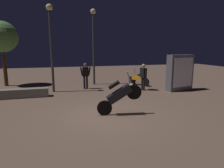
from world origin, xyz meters
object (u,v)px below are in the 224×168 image
motorcycle_orange_parked_left (139,79)px  streetlamp_far (51,37)px  motorcycle_black_foreground (119,95)px  person_rider_beside (143,75)px  kiosk_billboard (180,73)px  person_bystander_far (85,74)px  streetlamp_near (93,37)px

motorcycle_orange_parked_left → streetlamp_far: size_ratio=0.31×
motorcycle_black_foreground → person_rider_beside: 4.71m
kiosk_billboard → streetlamp_far: bearing=-20.6°
person_bystander_far → kiosk_billboard: 5.61m
kiosk_billboard → motorcycle_black_foreground: bearing=26.1°
streetlamp_near → motorcycle_black_foreground: bearing=-92.5°
person_rider_beside → person_bystander_far: bearing=143.5°
person_bystander_far → streetlamp_near: 2.76m
person_bystander_far → streetlamp_near: streetlamp_near is taller
person_bystander_far → streetlamp_far: size_ratio=0.33×
motorcycle_black_foreground → motorcycle_orange_parked_left: motorcycle_black_foreground is taller
motorcycle_black_foreground → person_rider_beside: bearing=64.3°
person_rider_beside → streetlamp_near: streetlamp_near is taller
person_rider_beside → streetlamp_far: size_ratio=0.33×
person_bystander_far → kiosk_billboard: size_ratio=0.75×
motorcycle_black_foreground → streetlamp_near: bearing=97.0°
motorcycle_orange_parked_left → person_bystander_far: person_bystander_far is taller
motorcycle_orange_parked_left → streetlamp_far: (-5.50, -0.60, 2.63)m
streetlamp_near → kiosk_billboard: size_ratio=2.38×
streetlamp_far → person_rider_beside: bearing=-10.6°
motorcycle_black_foreground → person_bystander_far: 5.19m
person_bystander_far → streetlamp_near: size_ratio=0.32×
person_rider_beside → streetlamp_near: bearing=117.5°
streetlamp_far → motorcycle_orange_parked_left: bearing=6.3°
motorcycle_black_foreground → streetlamp_near: streetlamp_near is taller
kiosk_billboard → motorcycle_orange_parked_left: bearing=-61.2°
motorcycle_black_foreground → person_bystander_far: size_ratio=1.04×
streetlamp_near → kiosk_billboard: bearing=-36.9°
person_rider_beside → person_bystander_far: person_bystander_far is taller
person_rider_beside → motorcycle_orange_parked_left: bearing=61.8°
person_bystander_far → motorcycle_orange_parked_left: bearing=-84.4°
streetlamp_near → streetlamp_far: bearing=-146.8°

